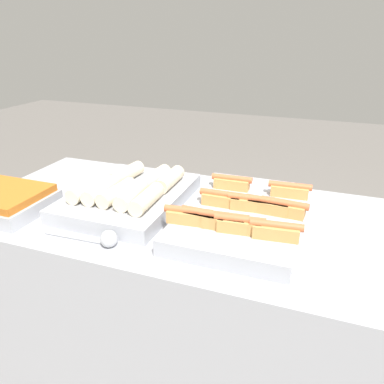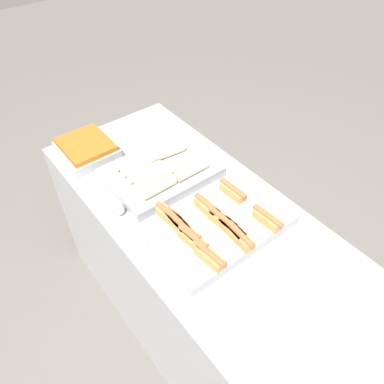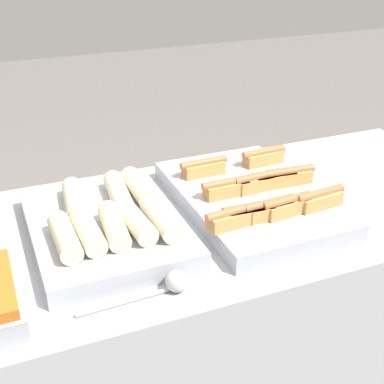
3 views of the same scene
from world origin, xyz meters
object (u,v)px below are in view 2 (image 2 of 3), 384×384
Objects in this scene: serving_spoon_near at (117,208)px; tray_wraps at (160,171)px; tray_hotdogs at (217,225)px; tray_side_front at (87,149)px.

tray_wraps is at bearing 103.56° from serving_spoon_near.
tray_hotdogs is 1.16× the size of tray_wraps.
tray_hotdogs is 0.79m from tray_side_front.
tray_hotdogs reaches higher than serving_spoon_near.
tray_hotdogs is at bearing 37.82° from serving_spoon_near.
serving_spoon_near is (-0.34, -0.26, -0.01)m from tray_hotdogs.
tray_side_front is at bearing 169.66° from serving_spoon_near.
tray_side_front reaches higher than serving_spoon_near.
tray_hotdogs is 2.26× the size of serving_spoon_near.
tray_wraps is (-0.40, 0.00, 0.00)m from tray_hotdogs.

